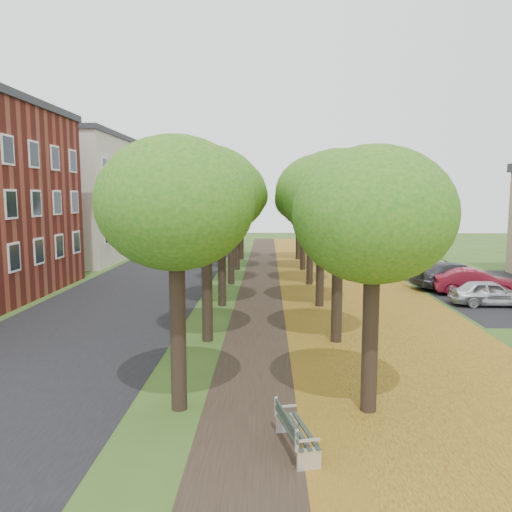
# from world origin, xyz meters

# --- Properties ---
(ground) EXTENTS (120.00, 120.00, 0.00)m
(ground) POSITION_xyz_m (0.00, 0.00, 0.00)
(ground) COLOR #2D4C19
(ground) RESTS_ON ground
(street_asphalt) EXTENTS (8.00, 70.00, 0.01)m
(street_asphalt) POSITION_xyz_m (-7.50, 15.00, 0.00)
(street_asphalt) COLOR black
(street_asphalt) RESTS_ON ground
(footpath) EXTENTS (3.20, 70.00, 0.01)m
(footpath) POSITION_xyz_m (0.00, 15.00, 0.00)
(footpath) COLOR black
(footpath) RESTS_ON ground
(leaf_verge) EXTENTS (7.50, 70.00, 0.01)m
(leaf_verge) POSITION_xyz_m (5.00, 15.00, 0.01)
(leaf_verge) COLOR #A07D1D
(leaf_verge) RESTS_ON ground
(parking_lot) EXTENTS (9.00, 16.00, 0.01)m
(parking_lot) POSITION_xyz_m (13.50, 16.00, 0.00)
(parking_lot) COLOR black
(parking_lot) RESTS_ON ground
(tree_row_west) EXTENTS (4.23, 34.23, 7.05)m
(tree_row_west) POSITION_xyz_m (-2.20, 15.00, 5.22)
(tree_row_west) COLOR black
(tree_row_west) RESTS_ON ground
(tree_row_east) EXTENTS (4.23, 34.23, 7.05)m
(tree_row_east) POSITION_xyz_m (2.60, 15.00, 5.22)
(tree_row_east) COLOR black
(tree_row_east) RESTS_ON ground
(building_cream) EXTENTS (10.30, 20.30, 10.40)m
(building_cream) POSITION_xyz_m (-17.00, 33.00, 5.21)
(building_cream) COLOR beige
(building_cream) RESTS_ON ground
(bench) EXTENTS (0.92, 1.86, 0.84)m
(bench) POSITION_xyz_m (0.63, -2.01, 0.44)
(bench) COLOR #252F26
(bench) RESTS_ON ground
(car_silver) EXTENTS (3.79, 1.62, 1.28)m
(car_silver) POSITION_xyz_m (11.00, 12.30, 0.64)
(car_silver) COLOR #BABAC0
(car_silver) RESTS_ON ground
(car_red) EXTENTS (4.55, 2.31, 1.43)m
(car_red) POSITION_xyz_m (11.38, 14.86, 0.72)
(car_red) COLOR maroon
(car_red) RESTS_ON ground
(car_grey) EXTENTS (5.54, 3.01, 1.52)m
(car_grey) POSITION_xyz_m (11.00, 16.69, 0.76)
(car_grey) COLOR #303035
(car_grey) RESTS_ON ground
(car_white) EXTENTS (5.62, 3.78, 1.43)m
(car_white) POSITION_xyz_m (11.00, 20.11, 0.72)
(car_white) COLOR silver
(car_white) RESTS_ON ground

